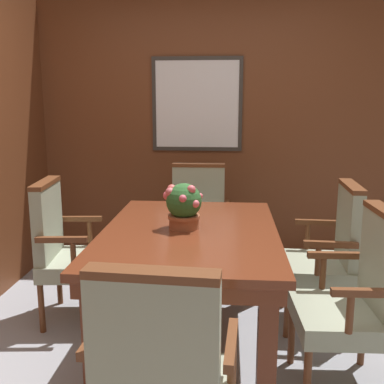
% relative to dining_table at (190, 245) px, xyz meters
% --- Properties ---
extents(ground_plane, '(14.00, 14.00, 0.00)m').
position_rel_dining_table_xyz_m(ground_plane, '(0.03, -0.24, -0.66)').
color(ground_plane, '#93969E').
extents(wall_back, '(7.20, 0.08, 2.45)m').
position_rel_dining_table_xyz_m(wall_back, '(0.02, 1.71, 0.56)').
color(wall_back, brown).
rests_on(wall_back, ground_plane).
extents(dining_table, '(1.05, 1.51, 0.76)m').
position_rel_dining_table_xyz_m(dining_table, '(0.00, 0.00, 0.00)').
color(dining_table, maroon).
rests_on(dining_table, ground_plane).
extents(chair_right_far, '(0.49, 0.56, 0.99)m').
position_rel_dining_table_xyz_m(chair_right_far, '(0.92, 0.35, -0.14)').
color(chair_right_far, brown).
rests_on(chair_right_far, ground_plane).
extents(chair_head_near, '(0.57, 0.50, 0.99)m').
position_rel_dining_table_xyz_m(chair_head_near, '(-0.01, -1.13, -0.14)').
color(chair_head_near, brown).
rests_on(chair_head_near, ground_plane).
extents(chair_left_far, '(0.52, 0.57, 0.99)m').
position_rel_dining_table_xyz_m(chair_left_far, '(-0.90, 0.31, -0.14)').
color(chair_left_far, brown).
rests_on(chair_left_far, ground_plane).
extents(chair_right_near, '(0.49, 0.56, 0.99)m').
position_rel_dining_table_xyz_m(chair_right_near, '(0.90, -0.35, -0.14)').
color(chair_right_near, brown).
rests_on(chair_right_near, ground_plane).
extents(chair_head_far, '(0.55, 0.48, 0.99)m').
position_rel_dining_table_xyz_m(chair_head_far, '(-0.03, 1.12, -0.14)').
color(chair_head_far, brown).
rests_on(chair_head_far, ground_plane).
extents(potted_plant, '(0.24, 0.24, 0.28)m').
position_rel_dining_table_xyz_m(potted_plant, '(-0.04, 0.02, 0.25)').
color(potted_plant, '#9E5638').
rests_on(potted_plant, dining_table).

